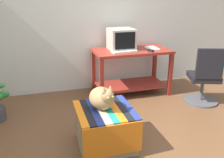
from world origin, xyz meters
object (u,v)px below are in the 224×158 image
object	(u,v)px
tv_monitor	(121,39)
book	(152,48)
stapler	(151,50)
keyboard	(124,51)
ottoman_with_blanket	(105,127)
desk	(131,64)
office_chair	(204,80)
cat	(103,98)

from	to	relation	value
tv_monitor	book	distance (m)	0.53
tv_monitor	stapler	world-z (taller)	tv_monitor
keyboard	stapler	bearing A→B (deg)	-17.20
ottoman_with_blanket	desk	bearing A→B (deg)	59.31
stapler	desk	bearing A→B (deg)	113.87
book	office_chair	bearing A→B (deg)	-47.61
keyboard	tv_monitor	bearing A→B (deg)	79.53
tv_monitor	keyboard	world-z (taller)	tv_monitor
desk	cat	bearing A→B (deg)	-121.45
tv_monitor	cat	xyz separation A→B (m)	(-0.68, -1.42, -0.34)
desk	cat	xyz separation A→B (m)	(-0.84, -1.36, 0.06)
tv_monitor	ottoman_with_blanket	xyz separation A→B (m)	(-0.66, -1.44, -0.69)
keyboard	stapler	distance (m)	0.42
desk	tv_monitor	distance (m)	0.44
ottoman_with_blanket	cat	size ratio (longest dim) A/B	1.65
stapler	book	bearing A→B (deg)	38.49
ottoman_with_blanket	book	bearing A→B (deg)	48.90
desk	ottoman_with_blanket	size ratio (longest dim) A/B	1.90
cat	desk	bearing A→B (deg)	43.22
book	cat	world-z (taller)	book
keyboard	office_chair	distance (m)	1.29
book	keyboard	bearing A→B (deg)	-166.97
book	stapler	world-z (taller)	stapler
desk	ottoman_with_blanket	xyz separation A→B (m)	(-0.82, -1.38, -0.29)
keyboard	office_chair	world-z (taller)	office_chair
desk	book	size ratio (longest dim) A/B	4.65
book	stapler	bearing A→B (deg)	-118.27
tv_monitor	office_chair	size ratio (longest dim) A/B	0.45
desk	stapler	bearing A→B (deg)	-44.87
keyboard	office_chair	bearing A→B (deg)	-33.64
desk	office_chair	size ratio (longest dim) A/B	1.39
ottoman_with_blanket	stapler	xyz separation A→B (m)	(1.05, 1.15, 0.55)
ottoman_with_blanket	stapler	bearing A→B (deg)	47.47
tv_monitor	cat	bearing A→B (deg)	-115.44
desk	tv_monitor	size ratio (longest dim) A/B	3.12
cat	office_chair	distance (m)	1.87
ottoman_with_blanket	stapler	size ratio (longest dim) A/B	5.91
tv_monitor	keyboard	xyz separation A→B (m)	(-0.02, -0.21, -0.15)
ottoman_with_blanket	cat	distance (m)	0.35
desk	stapler	size ratio (longest dim) A/B	11.25
book	ottoman_with_blanket	size ratio (longest dim) A/B	0.41
book	ottoman_with_blanket	xyz separation A→B (m)	(-1.16, -1.33, -0.54)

